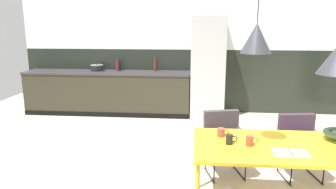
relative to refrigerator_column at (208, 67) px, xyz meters
The scene contains 17 objects.
ground_plane 3.25m from the refrigerator_column, 95.81° to the right, with size 9.60×9.60×0.00m, color #C5B195.
back_wall_splashback_dark 0.59m from the refrigerator_column, 130.93° to the left, with size 7.39×0.12×1.36m, color black.
back_wall_panel_upper 1.12m from the refrigerator_column, 130.93° to the left, with size 7.39×0.12×1.36m, color white.
kitchen_counter 2.18m from the refrigerator_column, behind, with size 3.52×0.63×0.91m.
refrigerator_column is the anchor object (origin of this frame).
dining_table 3.53m from the refrigerator_column, 79.11° to the right, with size 1.82×0.91×0.74m.
armchair_by_stool 2.64m from the refrigerator_column, 87.10° to the right, with size 0.58×0.57×0.80m.
armchair_far_side 2.85m from the refrigerator_column, 67.47° to the right, with size 0.55×0.53×0.78m.
open_book 3.73m from the refrigerator_column, 80.12° to the right, with size 0.31×0.19×0.02m.
mug_wide_latte 3.27m from the refrigerator_column, 89.32° to the right, with size 0.12×0.08×0.09m.
mug_dark_espresso 3.52m from the refrigerator_column, 85.15° to the right, with size 0.12×0.07×0.10m.
mug_white_ceramic 3.48m from the refrigerator_column, 88.27° to the right, with size 0.12×0.07×0.10m.
cooking_pot 2.36m from the refrigerator_column, behind, with size 0.27×0.27×0.15m.
bottle_wine_green 1.11m from the refrigerator_column, behind, with size 0.06×0.06×0.31m.
bottle_vinegar_dark 1.91m from the refrigerator_column, behind, with size 0.07×0.07×0.27m.
bottle_oil_tall 1.90m from the refrigerator_column, behind, with size 0.07×0.07×0.23m.
pendant_lamp_over_table_near 3.57m from the refrigerator_column, 85.06° to the right, with size 0.28×0.28×1.04m.
Camera 1 is at (0.07, -3.34, 1.89)m, focal length 33.38 mm.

